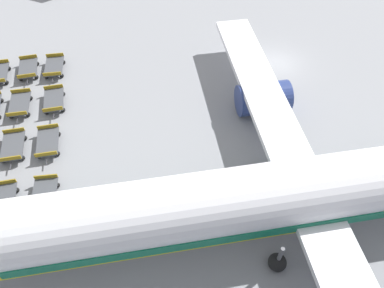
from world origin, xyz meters
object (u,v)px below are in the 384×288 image
at_px(baggage_dolly_row_far_col_c, 48,142).
at_px(baggage_dolly_row_far_col_d, 44,196).
at_px(baggage_dolly_row_mid_b_col_b, 20,104).
at_px(baggage_dolly_row_mid_b_col_a, 28,69).
at_px(baggage_dolly_row_far_col_a, 54,67).
at_px(baggage_dolly_row_mid_b_col_d, 3,202).
at_px(airplane, 328,189).
at_px(baggage_dolly_row_far_col_b, 54,100).
at_px(baggage_dolly_row_mid_b_col_c, 13,147).

distance_m(baggage_dolly_row_far_col_c, baggage_dolly_row_far_col_d, 4.81).
distance_m(baggage_dolly_row_mid_b_col_b, baggage_dolly_row_far_col_d, 9.80).
height_order(baggage_dolly_row_mid_b_col_b, baggage_dolly_row_far_col_d, same).
relative_size(baggage_dolly_row_mid_b_col_b, baggage_dolly_row_far_col_d, 0.99).
distance_m(baggage_dolly_row_mid_b_col_a, baggage_dolly_row_far_col_a, 2.29).
height_order(baggage_dolly_row_mid_b_col_a, baggage_dolly_row_far_col_a, same).
xyz_separation_m(baggage_dolly_row_far_col_c, baggage_dolly_row_far_col_d, (4.81, 0.11, 0.00)).
bearing_deg(baggage_dolly_row_far_col_c, baggage_dolly_row_mid_b_col_d, -27.44).
relative_size(airplane, baggage_dolly_row_mid_b_col_a, 12.97).
xyz_separation_m(airplane, baggage_dolly_row_far_col_d, (-4.26, -17.37, -2.66)).
height_order(baggage_dolly_row_mid_b_col_b, baggage_dolly_row_far_col_c, same).
bearing_deg(airplane, baggage_dolly_row_far_col_b, -128.37).
distance_m(baggage_dolly_row_mid_b_col_a, baggage_dolly_row_far_col_b, 5.32).
relative_size(baggage_dolly_row_far_col_b, baggage_dolly_row_far_col_d, 1.00).
xyz_separation_m(airplane, baggage_dolly_row_mid_b_col_c, (-9.10, -19.99, -2.66)).
relative_size(airplane, baggage_dolly_row_far_col_d, 12.97).
height_order(baggage_dolly_row_far_col_a, baggage_dolly_row_far_col_d, same).
height_order(baggage_dolly_row_mid_b_col_c, baggage_dolly_row_far_col_d, same).
xyz_separation_m(baggage_dolly_row_far_col_a, baggage_dolly_row_far_col_d, (14.00, 0.22, 0.00)).
bearing_deg(baggage_dolly_row_mid_b_col_d, baggage_dolly_row_far_col_d, 90.02).
height_order(baggage_dolly_row_far_col_a, baggage_dolly_row_far_col_c, same).
bearing_deg(airplane, baggage_dolly_row_mid_b_col_c, -114.46).
height_order(baggage_dolly_row_far_col_b, baggage_dolly_row_far_col_d, same).
height_order(baggage_dolly_row_mid_b_col_b, baggage_dolly_row_mid_b_col_c, same).
relative_size(baggage_dolly_row_mid_b_col_b, baggage_dolly_row_mid_b_col_c, 0.99).
bearing_deg(baggage_dolly_row_mid_b_col_c, baggage_dolly_row_mid_b_col_b, -179.25).
relative_size(airplane, baggage_dolly_row_far_col_a, 13.04).
bearing_deg(baggage_dolly_row_mid_b_col_d, airplane, 77.96).
height_order(baggage_dolly_row_far_col_b, baggage_dolly_row_far_col_c, same).
height_order(baggage_dolly_row_mid_b_col_c, baggage_dolly_row_far_col_b, same).
distance_m(baggage_dolly_row_mid_b_col_d, baggage_dolly_row_far_col_b, 9.82).
distance_m(baggage_dolly_row_mid_b_col_c, baggage_dolly_row_far_col_b, 5.34).
height_order(airplane, baggage_dolly_row_far_col_d, airplane).
relative_size(baggage_dolly_row_mid_b_col_b, baggage_dolly_row_far_col_c, 1.00).
xyz_separation_m(airplane, baggage_dolly_row_far_col_b, (-13.72, -17.33, -2.66)).
bearing_deg(baggage_dolly_row_far_col_b, airplane, 51.63).
distance_m(baggage_dolly_row_far_col_a, baggage_dolly_row_far_col_c, 9.19).
bearing_deg(baggage_dolly_row_mid_b_col_c, baggage_dolly_row_mid_b_col_d, 0.11).
relative_size(baggage_dolly_row_mid_b_col_a, baggage_dolly_row_far_col_c, 1.01).
bearing_deg(baggage_dolly_row_far_col_b, baggage_dolly_row_far_col_c, -1.89).
relative_size(airplane, baggage_dolly_row_far_col_b, 13.00).
relative_size(baggage_dolly_row_mid_b_col_c, baggage_dolly_row_far_col_b, 1.00).
distance_m(airplane, baggage_dolly_row_mid_b_col_b, 24.43).
relative_size(baggage_dolly_row_mid_b_col_a, baggage_dolly_row_far_col_d, 1.00).
xyz_separation_m(baggage_dolly_row_mid_b_col_d, baggage_dolly_row_far_col_a, (-14.00, 2.40, 0.00)).
bearing_deg(baggage_dolly_row_far_col_a, airplane, 43.92).
bearing_deg(baggage_dolly_row_far_col_d, baggage_dolly_row_far_col_a, -179.11).
xyz_separation_m(baggage_dolly_row_mid_b_col_a, baggage_dolly_row_far_col_a, (0.14, 2.29, 0.00)).
relative_size(baggage_dolly_row_mid_b_col_b, baggage_dolly_row_mid_b_col_d, 0.99).
bearing_deg(baggage_dolly_row_mid_b_col_a, baggage_dolly_row_far_col_d, 10.06).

